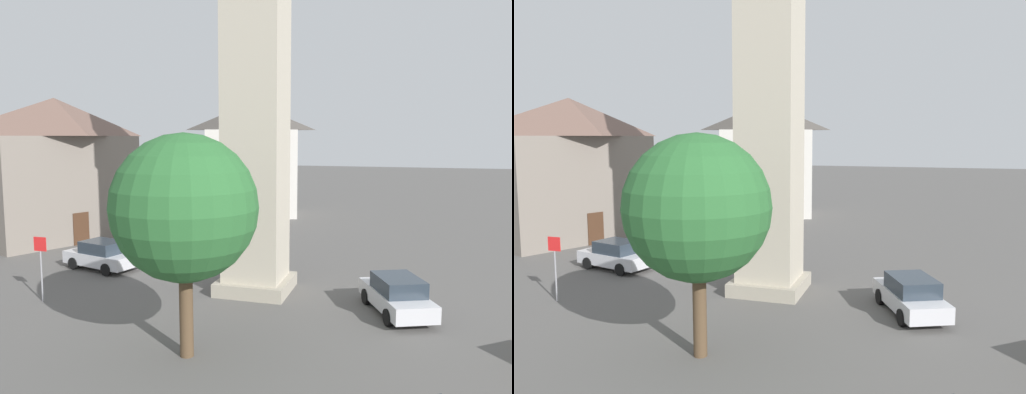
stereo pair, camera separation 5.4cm
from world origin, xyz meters
TOP-DOWN VIEW (x-y plane):
  - ground_plane at (0.00, 0.00)m, footprint 200.00×200.00m
  - car_silver_kerb at (6.20, -1.25)m, footprint 3.19×4.46m
  - car_white_side at (-8.92, 1.20)m, footprint 4.41×2.64m
  - pedestrian at (-7.17, 7.40)m, footprint 0.35×0.52m
  - tree at (-0.15, -7.17)m, footprint 4.63×4.63m
  - building_shop_left at (-16.38, 7.29)m, footprint 9.47×11.54m
  - building_terrace_right at (-6.91, 21.33)m, footprint 9.52×7.84m
  - road_sign at (-8.27, -4.10)m, footprint 0.60×0.07m

SIDE VIEW (x-z plane):
  - ground_plane at x=0.00m, z-range 0.00..0.00m
  - car_silver_kerb at x=6.20m, z-range 0.00..1.53m
  - car_white_side at x=-8.92m, z-range 0.00..1.53m
  - pedestrian at x=-7.17m, z-range 0.16..1.86m
  - road_sign at x=-8.27m, z-range 0.50..3.30m
  - tree at x=-0.15m, z-range 1.22..8.35m
  - building_shop_left at x=-16.38m, z-range 0.09..9.69m
  - building_terrace_right at x=-6.91m, z-range 0.09..10.10m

